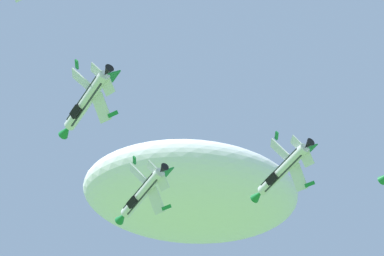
% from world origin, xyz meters
% --- Properties ---
extents(cloud_near_formation, '(78.77, 48.66, 28.27)m').
position_xyz_m(cloud_near_formation, '(31.46, 244.37, 210.66)').
color(cloud_near_formation, white).
extents(fighter_jet_lead, '(8.79, 15.14, 7.82)m').
position_xyz_m(fighter_jet_lead, '(8.43, 104.92, 93.67)').
color(fighter_jet_lead, silver).
extents(fighter_jet_left_wing, '(8.85, 15.14, 7.58)m').
position_xyz_m(fighter_jet_left_wing, '(-1.02, 85.80, 94.47)').
color(fighter_jet_left_wing, silver).
extents(fighter_jet_right_wing, '(8.90, 15.14, 8.23)m').
position_xyz_m(fighter_jet_right_wing, '(30.09, 97.72, 94.47)').
color(fighter_jet_right_wing, silver).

